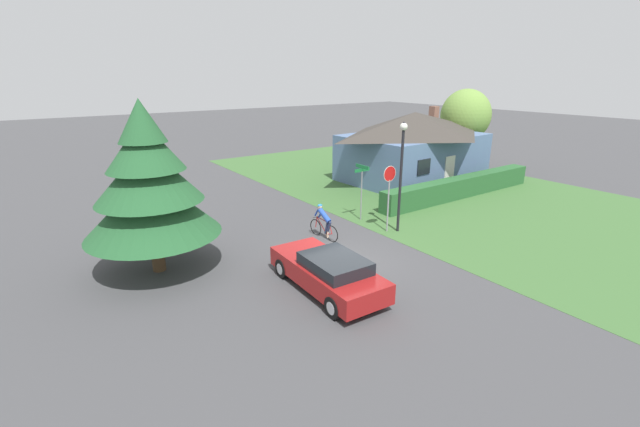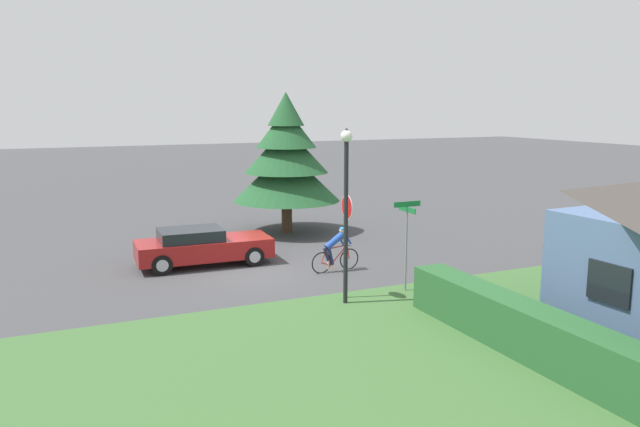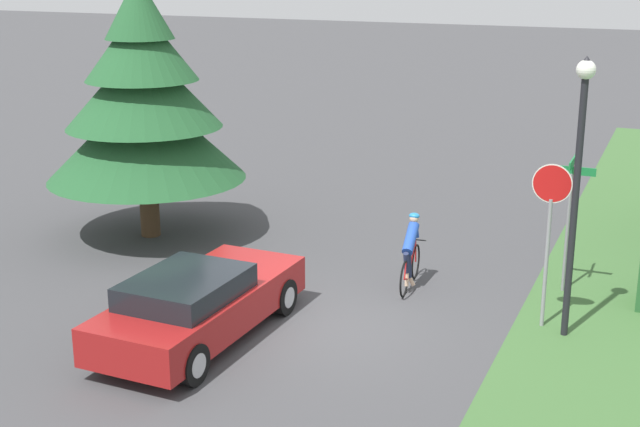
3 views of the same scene
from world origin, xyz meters
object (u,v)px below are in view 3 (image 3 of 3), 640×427
Objects in this scene: conifer_tall_near at (144,102)px; stop_sign at (550,214)px; sedan_left_lane at (199,304)px; street_lamp at (578,161)px; street_name_sign at (570,200)px; cyclist at (411,253)px.

stop_sign is at bearing -11.00° from conifer_tall_near.
sedan_left_lane is 0.77× the size of conifer_tall_near.
conifer_tall_near is at bearing 168.10° from street_lamp.
street_lamp is 1.81× the size of street_name_sign.
street_name_sign is (2.90, 0.96, 1.16)m from cyclist.
conifer_tall_near is (-9.57, 1.86, 1.09)m from stop_sign.
street_lamp is 2.56m from street_name_sign.
street_name_sign is 0.45× the size of conifer_tall_near.
cyclist is 0.37× the size of street_lamp.
street_name_sign is at bearing -46.66° from sedan_left_lane.
conifer_tall_near is at bearing 42.91° from sedan_left_lane.
stop_sign is 1.16m from street_lamp.
conifer_tall_near reaches higher than stop_sign.
street_lamp is 0.81× the size of conifer_tall_near.
sedan_left_lane is at bearing -138.73° from street_name_sign.
cyclist is at bearing -161.78° from street_name_sign.
street_lamp reaches higher than street_name_sign.
cyclist is 3.29m from stop_sign.
sedan_left_lane is 6.34m from stop_sign.
stop_sign is (2.81, -0.98, 1.40)m from cyclist.
stop_sign is at bearing -114.40° from cyclist.
sedan_left_lane is 4.70m from cyclist.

